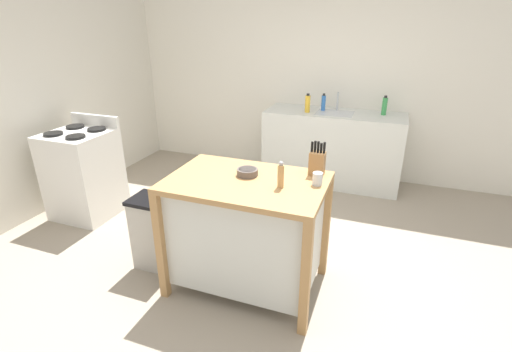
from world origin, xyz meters
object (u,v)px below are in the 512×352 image
at_px(stove, 84,174).
at_px(sink_faucet, 338,101).
at_px(trash_bin, 156,232).
at_px(pepper_grinder, 281,175).
at_px(bottle_spray_cleaner, 384,106).
at_px(bottle_dish_soap, 323,103).
at_px(kitchen_island, 247,228).
at_px(bottle_hand_soap, 308,104).
at_px(drinking_cup, 318,179).
at_px(bowl_ceramic_small, 247,172).
at_px(knife_block, 317,162).

bearing_deg(stove, sink_faucet, 39.68).
bearing_deg(trash_bin, sink_faucet, 66.44).
xyz_separation_m(trash_bin, stove, (-1.23, 0.53, 0.15)).
xyz_separation_m(pepper_grinder, sink_faucet, (-0.01, 2.44, 0.02)).
relative_size(pepper_grinder, stove, 0.18).
bearing_deg(bottle_spray_cleaner, bottle_dish_soap, -179.07).
relative_size(sink_faucet, bottle_spray_cleaner, 0.97).
distance_m(kitchen_island, bottle_hand_soap, 2.23).
height_order(drinking_cup, bottle_spray_cleaner, bottle_spray_cleaner).
height_order(sink_faucet, bottle_dish_soap, sink_faucet).
xyz_separation_m(bottle_hand_soap, stove, (-1.97, -1.67, -0.55)).
height_order(pepper_grinder, stove, pepper_grinder).
distance_m(drinking_cup, sink_faucet, 2.33).
bearing_deg(bowl_ceramic_small, pepper_grinder, -21.78).
bearing_deg(bottle_dish_soap, trash_bin, -110.83).
bearing_deg(sink_faucet, drinking_cup, -84.29).
xyz_separation_m(kitchen_island, bowl_ceramic_small, (-0.02, 0.08, 0.43)).
distance_m(pepper_grinder, trash_bin, 1.27).
relative_size(pepper_grinder, bottle_spray_cleaner, 0.83).
relative_size(bottle_dish_soap, bottle_hand_soap, 0.91).
relative_size(knife_block, sink_faucet, 1.15).
relative_size(drinking_cup, bottle_dish_soap, 0.43).
distance_m(knife_block, bowl_ceramic_small, 0.51).
bearing_deg(bowl_ceramic_small, trash_bin, -172.17).
xyz_separation_m(kitchen_island, stove, (-2.04, 0.50, -0.04)).
bearing_deg(bottle_hand_soap, kitchen_island, -88.29).
relative_size(pepper_grinder, bottle_dish_soap, 0.91).
xyz_separation_m(drinking_cup, pepper_grinder, (-0.23, -0.13, 0.04)).
height_order(bowl_ceramic_small, bottle_dish_soap, bottle_dish_soap).
xyz_separation_m(sink_faucet, bottle_spray_cleaner, (0.56, -0.06, -0.00)).
bearing_deg(sink_faucet, bottle_spray_cleaner, -5.76).
height_order(drinking_cup, bottle_hand_soap, bottle_hand_soap).
height_order(pepper_grinder, bottle_hand_soap, bottle_hand_soap).
bearing_deg(stove, bottle_hand_soap, 40.17).
bearing_deg(drinking_cup, bowl_ceramic_small, -178.59).
distance_m(pepper_grinder, sink_faucet, 2.44).
height_order(sink_faucet, bottle_hand_soap, bottle_hand_soap).
height_order(drinking_cup, pepper_grinder, pepper_grinder).
bearing_deg(drinking_cup, bottle_dish_soap, 99.92).
height_order(drinking_cup, bottle_dish_soap, bottle_dish_soap).
bearing_deg(bowl_ceramic_small, bottle_spray_cleaner, 69.82).
bearing_deg(knife_block, trash_bin, -166.42).
distance_m(bowl_ceramic_small, drinking_cup, 0.51).
xyz_separation_m(knife_block, sink_faucet, (-0.19, 2.14, 0.02)).
xyz_separation_m(kitchen_island, pepper_grinder, (0.26, -0.03, 0.49)).
distance_m(sink_faucet, bottle_dish_soap, 0.18).
height_order(bottle_spray_cleaner, stove, bottle_spray_cleaner).
distance_m(kitchen_island, sink_faucet, 2.48).
relative_size(knife_block, stove, 0.25).
bearing_deg(bottle_hand_soap, knife_block, -74.93).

